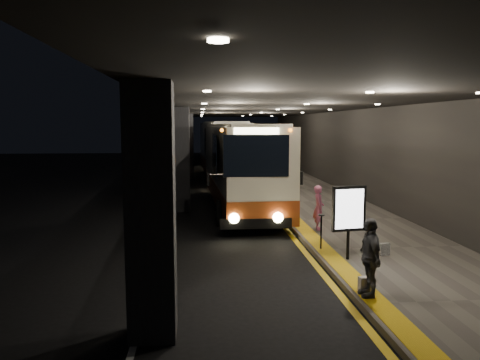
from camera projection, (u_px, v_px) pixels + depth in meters
name	position (u px, v px, depth m)	size (l,w,h in m)	color
ground	(220.00, 231.00, 16.26)	(90.00, 90.00, 0.00)	black
lane_line_white	(175.00, 207.00, 21.05)	(0.12, 50.00, 0.01)	silver
kerb_stripe_yellow	(266.00, 205.00, 21.40)	(0.18, 50.00, 0.01)	gold
sidewalk	(318.00, 203.00, 21.60)	(4.50, 50.00, 0.15)	#514C44
tactile_strip	(277.00, 202.00, 21.43)	(0.50, 50.00, 0.01)	gold
terminal_wall	(367.00, 139.00, 21.44)	(0.10, 50.00, 6.00)	black
support_columns	(180.00, 160.00, 19.83)	(0.80, 24.80, 4.40)	black
canopy	(270.00, 104.00, 20.87)	(9.00, 50.00, 0.40)	black
coach_main	(241.00, 169.00, 20.48)	(2.88, 11.64, 3.60)	beige
coach_second	(222.00, 151.00, 32.73)	(3.09, 12.05, 3.75)	beige
coach_third	(216.00, 145.00, 47.11)	(2.85, 11.01, 3.42)	beige
passenger_boarding	(319.00, 208.00, 15.74)	(0.55, 0.36, 1.50)	#AF5277
passenger_waiting_grey	(370.00, 257.00, 9.61)	(0.97, 0.49, 1.65)	#535358
bag_polka	(384.00, 249.00, 12.68)	(0.28, 0.12, 0.34)	black
bag_plain	(365.00, 285.00, 9.89)	(0.27, 0.16, 0.34)	beige
info_sign	(349.00, 210.00, 12.18)	(0.93, 0.26, 1.96)	black
stanchion_post	(321.00, 232.00, 13.28)	(0.05, 0.05, 0.99)	black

